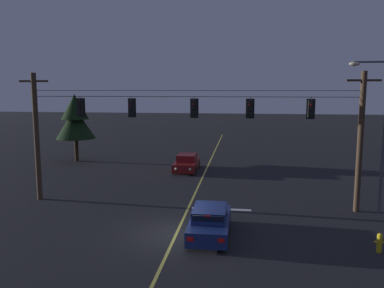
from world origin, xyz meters
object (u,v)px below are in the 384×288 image
traffic_light_leftmost (80,107)px  traffic_light_right_inner (250,109)px  car_oncoming_lead (187,163)px  street_lamp_corner (379,123)px  traffic_light_centre (194,108)px  tree_verge_near (75,119)px  fire_hydrant (379,242)px  car_waiting_near_lane (210,222)px  traffic_light_rightmost (311,109)px  traffic_light_left_inner (131,108)px

traffic_light_leftmost → traffic_light_right_inner: (10.01, 0.00, 0.00)m
car_oncoming_lead → street_lamp_corner: 16.07m
traffic_light_centre → tree_verge_near: (-12.80, 12.62, -1.69)m
tree_verge_near → fire_hydrant: 28.39m
traffic_light_centre → street_lamp_corner: bearing=-0.7°
traffic_light_leftmost → tree_verge_near: (-5.97, 12.62, -1.69)m
traffic_light_centre → traffic_light_right_inner: (3.18, 0.00, 0.00)m
car_waiting_near_lane → fire_hydrant: car_waiting_near_lane is taller
traffic_light_rightmost → car_waiting_near_lane: bearing=-138.0°
traffic_light_leftmost → traffic_light_rightmost: same height
traffic_light_centre → traffic_light_right_inner: bearing=0.0°
traffic_light_centre → traffic_light_leftmost: bearing=180.0°
traffic_light_centre → car_waiting_near_lane: (1.35, -4.66, -5.08)m
street_lamp_corner → fire_hydrant: (-1.48, -5.56, -4.56)m
traffic_light_rightmost → traffic_light_left_inner: bearing=180.0°
traffic_light_leftmost → tree_verge_near: size_ratio=0.19×
car_waiting_near_lane → tree_verge_near: size_ratio=0.68×
traffic_light_leftmost → traffic_light_centre: same height
tree_verge_near → traffic_light_rightmost: bearing=-33.2°
traffic_light_rightmost → car_oncoming_lead: bearing=130.5°
traffic_light_rightmost → car_oncoming_lead: (-8.34, 9.75, -5.08)m
traffic_light_leftmost → street_lamp_corner: street_lamp_corner is taller
traffic_light_leftmost → traffic_light_centre: (6.83, 0.00, 0.00)m
traffic_light_left_inner → traffic_light_centre: same height
fire_hydrant → traffic_light_right_inner: bearing=133.6°
traffic_light_centre → traffic_light_right_inner: size_ratio=1.00×
traffic_light_right_inner → car_oncoming_lead: traffic_light_right_inner is taller
traffic_light_left_inner → traffic_light_right_inner: 6.88m
traffic_light_rightmost → tree_verge_near: (-19.31, 12.62, -1.69)m
street_lamp_corner → tree_verge_near: 26.21m
traffic_light_left_inner → car_oncoming_lead: (1.87, 9.75, -5.08)m
traffic_light_left_inner → traffic_light_rightmost: 10.21m
car_waiting_near_lane → street_lamp_corner: 10.76m
traffic_light_right_inner → traffic_light_centre: bearing=180.0°
traffic_light_rightmost → traffic_light_leftmost: bearing=180.0°
car_waiting_near_lane → traffic_light_rightmost: bearing=42.0°
car_waiting_near_lane → tree_verge_near: 22.59m
traffic_light_left_inner → car_waiting_near_lane: size_ratio=0.28×
traffic_light_leftmost → car_oncoming_lead: (5.00, 9.75, -5.08)m
traffic_light_leftmost → car_waiting_near_lane: size_ratio=0.28×
fire_hydrant → car_waiting_near_lane: bearing=171.9°
traffic_light_leftmost → car_oncoming_lead: bearing=62.9°
traffic_light_leftmost → car_oncoming_lead: 12.08m
street_lamp_corner → traffic_light_right_inner: bearing=179.0°
car_oncoming_lead → tree_verge_near: 11.84m
traffic_light_right_inner → traffic_light_leftmost: bearing=180.0°
car_waiting_near_lane → street_lamp_corner: bearing=27.4°
traffic_light_left_inner → street_lamp_corner: size_ratio=0.15×
traffic_light_leftmost → traffic_light_rightmost: 13.34m
traffic_light_centre → car_oncoming_lead: 11.15m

